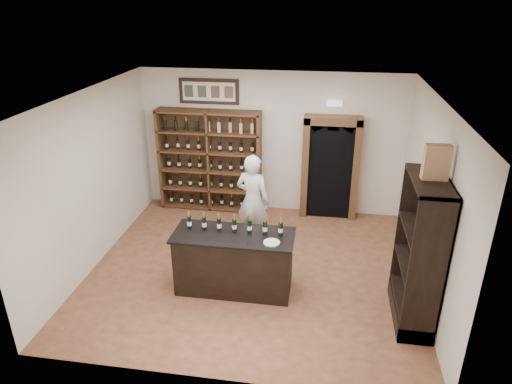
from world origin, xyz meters
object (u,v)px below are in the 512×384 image
counter_bottle_0 (189,222)px  side_cabinet (418,274)px  wine_crate (436,162)px  wine_shelf (210,160)px  shopkeeper (253,201)px  tasting_counter (234,262)px

counter_bottle_0 → side_cabinet: side_cabinet is taller
side_cabinet → wine_crate: (-0.00, 0.02, 1.68)m
wine_shelf → shopkeeper: size_ratio=1.23×
wine_shelf → shopkeeper: wine_shelf is taller
wine_shelf → counter_bottle_0: (0.38, -2.85, 0.01)m
wine_shelf → wine_crate: 5.17m
wine_shelf → wine_crate: size_ratio=4.73×
shopkeeper → wine_crate: wine_crate is taller
counter_bottle_0 → side_cabinet: bearing=-6.3°
wine_shelf → counter_bottle_0: wine_shelf is taller
shopkeeper → wine_crate: bearing=163.6°
side_cabinet → shopkeeper: 3.21m
side_cabinet → shopkeeper: bearing=146.2°
tasting_counter → counter_bottle_0: (-0.72, 0.08, 0.61)m
wine_shelf → wine_crate: (3.82, -3.21, 1.33)m
wine_shelf → side_cabinet: bearing=-40.2°
wine_crate → wine_shelf: bearing=137.9°
shopkeeper → tasting_counter: bearing=104.8°
wine_shelf → counter_bottle_0: size_ratio=7.33×
shopkeeper → wine_crate: (2.66, -1.76, 1.54)m
tasting_counter → counter_bottle_0: size_ratio=6.27×
tasting_counter → wine_crate: bearing=-5.9°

